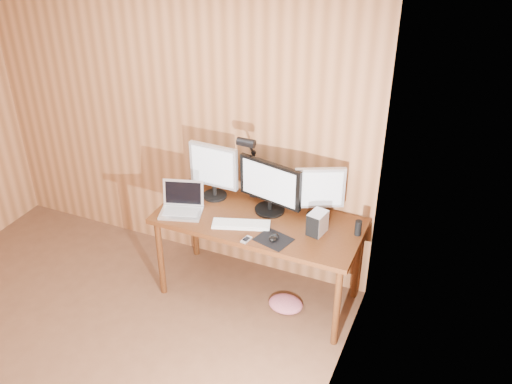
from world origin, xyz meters
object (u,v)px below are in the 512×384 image
Objects in this scene: desk at (262,227)px; monitor_right at (320,192)px; keyboard at (241,224)px; hard_drive at (317,223)px; monitor_left at (214,170)px; speaker at (358,228)px; phone at (246,240)px; desk_lamp at (250,158)px; laptop at (182,204)px; monitor_center at (270,186)px; mouse at (274,237)px.

desk is 0.56m from monitor_right.
keyboard is 2.60× the size of hard_drive.
monitor_left is 3.89× the size of speaker.
desk is 15.97× the size of phone.
desk_lamp is at bearing 14.50° from monitor_left.
laptop is 3.18× the size of speaker.
monitor_center is at bearing 99.77° from phone.
monitor_left is at bearing -161.68° from desk_lamp.
mouse is at bearing -27.68° from monitor_left.
mouse is (0.67, -0.37, -0.23)m from monitor_left.
monitor_right is 0.64m from keyboard.
laptop is 1.37m from speaker.
speaker is (1.22, -0.07, -0.19)m from monitor_left.
mouse reaches higher than phone.
mouse is (0.17, -0.35, -0.20)m from monitor_center.
hard_drive is (0.47, -0.07, 0.21)m from desk.
hard_drive is at bearing -10.58° from laptop.
phone is at bearing -41.73° from monitor_left.
monitor_center is 0.49m from phone.
laptop is 0.82m from mouse.
phone is (-0.39, -0.50, -0.23)m from monitor_right.
monitor_center reaches higher than speaker.
mouse is 0.69m from desk_lamp.
laptop is at bearing -170.85° from speaker.
hard_drive reaches higher than desk.
keyboard is (-0.50, -0.33, -0.22)m from monitor_right.
hard_drive is at bearing -161.58° from speaker.
mouse is at bearing -53.39° from desk.
hard_drive is (1.07, 0.12, 0.03)m from laptop.
monitor_right is 2.45× the size of hard_drive.
keyboard is at bearing 136.06° from phone.
laptop is 3.81× the size of phone.
monitor_left is at bearing 122.70° from keyboard.
desk_lamp is (-0.21, 0.09, 0.16)m from monitor_center.
monitor_center is at bearing -17.41° from desk_lamp.
mouse is 0.34m from hard_drive.
desk_lamp is at bearing 121.72° from phone.
monitor_right is at bearing 2.48° from desk_lamp.
speaker is at bearing -7.99° from laptop.
desk is 3.43× the size of monitor_left.
mouse is at bearing -43.55° from desk_lamp.
desk is 14.93× the size of mouse.
monitor_left is at bearing 176.76° from speaker.
monitor_center is 4.52× the size of speaker.
speaker is (1.36, 0.22, 0.00)m from laptop.
monitor_left is 0.80m from mouse.
desk is 13.36× the size of speaker.
monitor_right is at bearing 0.53° from laptop.
laptop is at bearing -162.29° from hard_drive.
hard_drive is at bearing 47.66° from mouse.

